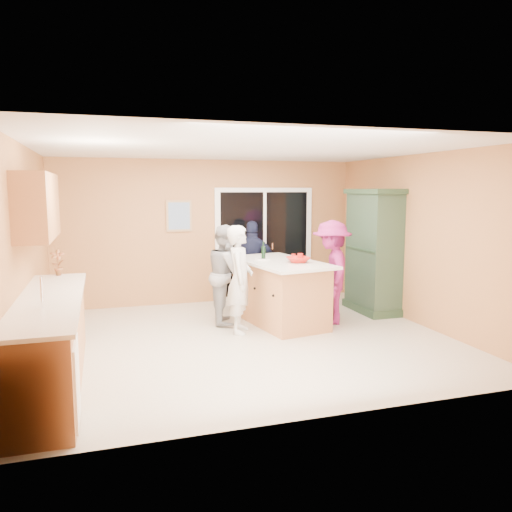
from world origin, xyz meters
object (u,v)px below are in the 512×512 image
object	(u,v)px
kitchen_island	(280,294)
green_hutch	(374,252)
woman_white	(240,279)
woman_magenta	(332,272)
woman_navy	(253,263)
woman_grey	(227,274)

from	to	relation	value
kitchen_island	green_hutch	world-z (taller)	green_hutch
woman_white	woman_magenta	distance (m)	1.49
woman_magenta	woman_navy	bearing A→B (deg)	-133.13
woman_white	woman_navy	distance (m)	1.75
woman_grey	woman_magenta	distance (m)	1.62
woman_navy	green_hutch	bearing A→B (deg)	169.49
woman_magenta	green_hutch	bearing A→B (deg)	134.92
kitchen_island	woman_navy	world-z (taller)	woman_navy
woman_navy	woman_magenta	bearing A→B (deg)	137.28
woman_white	woman_grey	bearing A→B (deg)	25.35
woman_white	woman_magenta	size ratio (longest dim) A/B	0.97
green_hutch	woman_white	xyz separation A→B (m)	(-2.50, -0.55, -0.23)
kitchen_island	woman_navy	distance (m)	1.33
woman_navy	woman_magenta	size ratio (longest dim) A/B	0.95
woman_white	woman_grey	world-z (taller)	woman_white
kitchen_island	woman_grey	xyz separation A→B (m)	(-0.78, 0.26, 0.31)
kitchen_island	woman_grey	size ratio (longest dim) A/B	1.30
woman_magenta	woman_white	bearing A→B (deg)	-68.06
green_hutch	woman_navy	distance (m)	2.11
green_hutch	woman_grey	bearing A→B (deg)	179.48
woman_white	woman_magenta	bearing A→B (deg)	-66.79
kitchen_island	woman_white	xyz separation A→B (m)	(-0.73, -0.31, 0.32)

